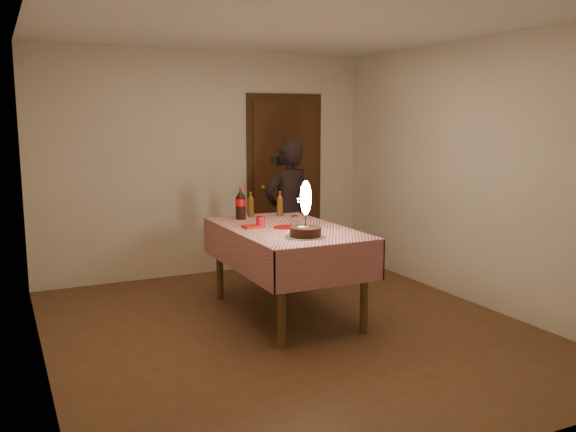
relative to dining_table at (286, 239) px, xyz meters
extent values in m
cube|color=brown|center=(-0.14, -0.41, -0.73)|extent=(4.00, 4.50, 0.01)
cube|color=silver|center=(-0.14, 1.84, 0.57)|extent=(4.00, 0.04, 2.60)
cube|color=silver|center=(-0.14, -2.66, 0.57)|extent=(4.00, 0.04, 2.60)
cube|color=silver|center=(-2.14, -0.41, 0.57)|extent=(0.04, 4.50, 2.60)
cube|color=silver|center=(1.86, -0.41, 0.57)|extent=(0.04, 4.50, 2.60)
cube|color=silver|center=(-0.14, -0.41, 1.87)|extent=(4.00, 4.50, 0.04)
cube|color=#472814|center=(0.86, 1.81, 0.30)|extent=(0.85, 0.05, 2.05)
sphere|color=#B28C33|center=(0.54, 1.76, 0.27)|extent=(0.06, 0.06, 0.06)
cube|color=brown|center=(0.00, 0.00, 0.08)|extent=(0.90, 1.60, 0.04)
cylinder|color=brown|center=(-0.39, -0.74, -0.33)|extent=(0.07, 0.07, 0.79)
cylinder|color=brown|center=(0.39, -0.74, -0.33)|extent=(0.07, 0.07, 0.79)
cylinder|color=brown|center=(-0.39, 0.74, -0.33)|extent=(0.07, 0.07, 0.79)
cylinder|color=brown|center=(0.39, 0.74, -0.33)|extent=(0.07, 0.07, 0.79)
cube|color=beige|center=(0.00, 0.00, 0.10)|extent=(1.02, 1.72, 0.01)
cube|color=beige|center=(0.00, -0.85, -0.07)|extent=(1.02, 0.01, 0.34)
cube|color=beige|center=(0.00, 0.85, -0.07)|extent=(1.02, 0.01, 0.34)
cube|color=beige|center=(-0.50, 0.00, -0.07)|extent=(0.01, 1.72, 0.34)
cube|color=beige|center=(0.50, 0.00, -0.07)|extent=(0.01, 1.72, 0.34)
cylinder|color=white|center=(-0.05, -0.49, 0.11)|extent=(0.33, 0.33, 0.01)
cylinder|color=black|center=(-0.05, -0.49, 0.16)|extent=(0.26, 0.26, 0.08)
cylinder|color=white|center=(-0.07, -0.48, 0.20)|extent=(0.07, 0.07, 0.00)
sphere|color=red|center=(-0.01, -0.50, 0.21)|extent=(0.02, 0.02, 0.02)
cube|color=#19721E|center=(0.00, -0.51, 0.20)|extent=(0.02, 0.01, 0.00)
cube|color=#19721E|center=(-0.02, -0.52, 0.20)|extent=(0.01, 0.02, 0.00)
cylinder|color=#262628|center=(-0.05, -0.49, 0.26)|extent=(0.01, 0.01, 0.12)
ellipsoid|color=#FFF2BF|center=(-0.05, -0.49, 0.45)|extent=(0.09, 0.09, 0.29)
sphere|color=white|center=(-0.05, -0.49, 0.34)|extent=(0.04, 0.04, 0.04)
cylinder|color=#BA0C0D|center=(-0.01, -0.01, 0.11)|extent=(0.22, 0.22, 0.01)
cylinder|color=#B50C1F|center=(-0.21, 0.10, 0.16)|extent=(0.08, 0.08, 0.10)
cylinder|color=silver|center=(0.12, 0.05, 0.16)|extent=(0.07, 0.07, 0.09)
cube|color=red|center=(-0.29, 0.12, 0.12)|extent=(0.15, 0.15, 0.02)
cylinder|color=black|center=(-0.21, 0.61, 0.22)|extent=(0.10, 0.10, 0.22)
cylinder|color=red|center=(-0.21, 0.61, 0.28)|extent=(0.10, 0.10, 0.07)
cone|color=black|center=(-0.21, 0.61, 0.37)|extent=(0.10, 0.10, 0.08)
cylinder|color=red|center=(-0.21, 0.61, 0.42)|extent=(0.03, 0.03, 0.02)
cylinder|color=#5E3810|center=(-0.06, 0.71, 0.20)|extent=(0.06, 0.06, 0.18)
cone|color=#5E3810|center=(-0.06, 0.71, 0.32)|extent=(0.06, 0.06, 0.06)
cylinder|color=olive|center=(-0.06, 0.71, 0.36)|extent=(0.02, 0.02, 0.02)
cylinder|color=#5E3810|center=(0.23, 0.62, 0.20)|extent=(0.06, 0.06, 0.18)
cone|color=#5E3810|center=(0.23, 0.62, 0.32)|extent=(0.06, 0.06, 0.06)
cylinder|color=olive|center=(0.23, 0.62, 0.36)|extent=(0.02, 0.02, 0.02)
imported|color=black|center=(0.44, 0.87, 0.08)|extent=(0.66, 0.51, 1.62)
cube|color=black|center=(0.41, 0.99, 0.65)|extent=(0.15, 0.12, 0.10)
cylinder|color=black|center=(0.39, 1.07, 0.65)|extent=(0.09, 0.10, 0.08)
camera|label=1|loc=(-2.39, -4.99, 1.11)|focal=38.00mm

